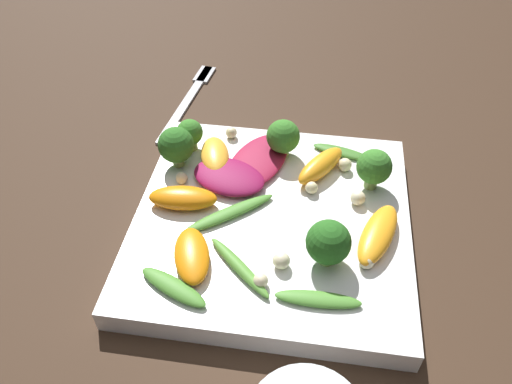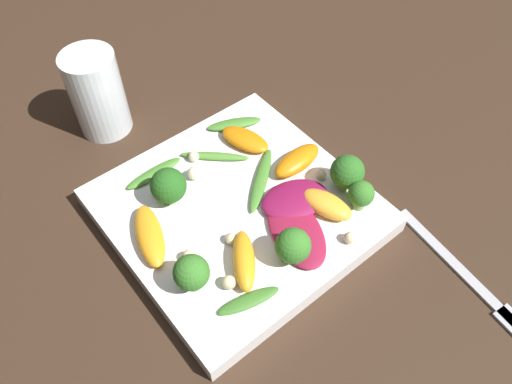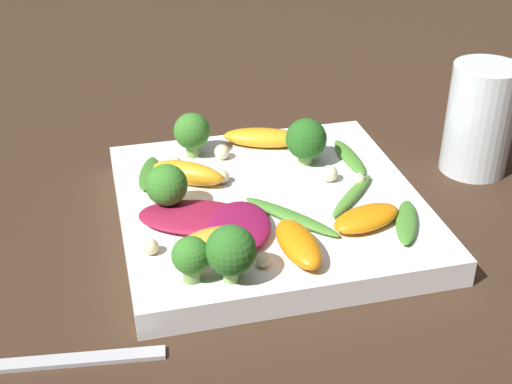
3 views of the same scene
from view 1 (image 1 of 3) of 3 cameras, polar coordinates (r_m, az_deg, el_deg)
name	(u,v)px [view 1 (image 1 of 3)]	position (r m, az deg, el deg)	size (l,w,h in m)	color
ground_plane	(272,230)	(0.50, 1.82, -4.40)	(2.40, 2.40, 0.00)	#382619
plate	(272,222)	(0.49, 1.85, -3.48)	(0.26, 0.26, 0.02)	white
fork	(192,93)	(0.68, -7.33, 11.21)	(0.18, 0.04, 0.01)	#B2B2B7
radicchio_leaf_0	(258,161)	(0.53, 0.21, 3.56)	(0.11, 0.08, 0.01)	maroon
radicchio_leaf_1	(229,177)	(0.51, -3.11, 1.77)	(0.07, 0.09, 0.01)	maroon
orange_segment_0	(192,255)	(0.44, -7.35, -7.19)	(0.07, 0.05, 0.01)	orange
orange_segment_1	(183,199)	(0.49, -8.39, -0.79)	(0.03, 0.07, 0.02)	orange
orange_segment_2	(215,156)	(0.53, -4.71, 4.18)	(0.07, 0.04, 0.02)	#FCAD33
orange_segment_3	(321,165)	(0.52, 7.41, 3.02)	(0.07, 0.06, 0.02)	orange
orange_segment_4	(378,234)	(0.46, 13.76, -4.71)	(0.08, 0.05, 0.02)	orange
broccoli_floret_0	(285,137)	(0.53, 3.36, 6.26)	(0.04, 0.04, 0.04)	#7A9E51
broccoli_floret_1	(176,145)	(0.52, -9.11, 5.27)	(0.04, 0.04, 0.05)	#84AD5B
broccoli_floret_2	(374,168)	(0.50, 13.34, 2.74)	(0.04, 0.04, 0.04)	#7A9E51
broccoli_floret_3	(190,133)	(0.54, -7.56, 6.65)	(0.03, 0.03, 0.04)	#7A9E51
broccoli_floret_4	(328,243)	(0.43, 8.27, -5.77)	(0.04, 0.04, 0.05)	#84AD5B
arugula_sprig_0	(239,267)	(0.44, -1.94, -8.53)	(0.06, 0.07, 0.01)	#518E33
arugula_sprig_1	(230,213)	(0.48, -3.03, -2.40)	(0.07, 0.08, 0.01)	#47842D
arugula_sprig_2	(318,299)	(0.42, 7.10, -12.07)	(0.02, 0.07, 0.01)	#47842D
arugula_sprig_3	(341,152)	(0.55, 9.72, 4.54)	(0.03, 0.06, 0.01)	#3D7528
arugula_sprig_4	(173,287)	(0.43, -9.44, -10.66)	(0.04, 0.07, 0.01)	#47842D
macadamia_nut_0	(367,262)	(0.45, 12.58, -7.77)	(0.01, 0.01, 0.01)	beige
macadamia_nut_1	(259,280)	(0.42, 0.32, -10.05)	(0.01, 0.01, 0.01)	beige
macadamia_nut_2	(231,133)	(0.56, -2.84, 6.78)	(0.01, 0.01, 0.01)	beige
macadamia_nut_3	(311,188)	(0.50, 6.36, 0.50)	(0.01, 0.01, 0.01)	beige
macadamia_nut_4	(345,165)	(0.53, 10.13, 3.09)	(0.01, 0.01, 0.01)	beige
macadamia_nut_5	(358,198)	(0.50, 11.56, -0.66)	(0.01, 0.01, 0.01)	beige
macadamia_nut_6	(281,260)	(0.43, 2.92, -7.82)	(0.02, 0.02, 0.02)	beige
macadamia_nut_7	(182,178)	(0.51, -8.49, 1.58)	(0.01, 0.01, 0.01)	beige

